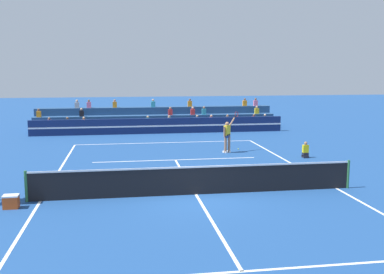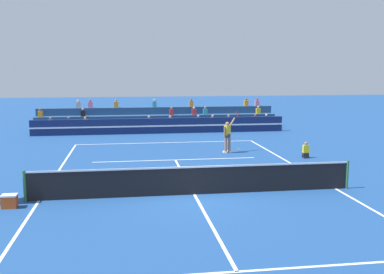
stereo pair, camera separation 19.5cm
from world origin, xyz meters
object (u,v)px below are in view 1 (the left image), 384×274
object	(u,v)px
ball_kid_courtside	(305,151)
tennis_player	(227,135)
equipment_cooler	(11,202)
tennis_ball	(238,149)

from	to	relation	value
ball_kid_courtside	tennis_player	bearing A→B (deg)	150.98
ball_kid_courtside	tennis_player	distance (m)	4.25
tennis_player	ball_kid_courtside	bearing A→B (deg)	-29.02
ball_kid_courtside	equipment_cooler	distance (m)	14.66
equipment_cooler	ball_kid_courtside	bearing A→B (deg)	27.03
tennis_player	tennis_ball	bearing A→B (deg)	43.72
equipment_cooler	tennis_player	bearing A→B (deg)	42.85
tennis_player	equipment_cooler	size ratio (longest dim) A/B	4.55
tennis_player	equipment_cooler	distance (m)	12.82
ball_kid_courtside	tennis_ball	distance (m)	4.03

